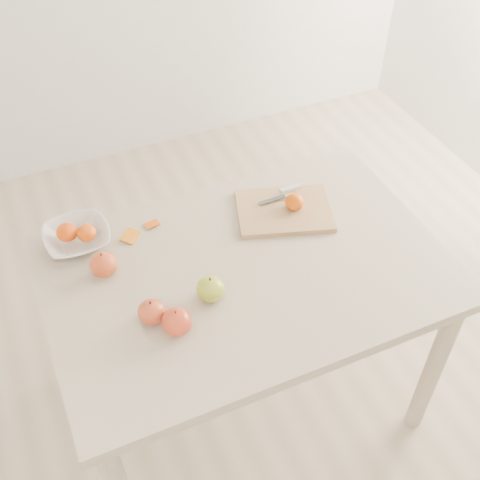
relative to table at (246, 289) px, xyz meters
name	(u,v)px	position (x,y,z in m)	size (l,w,h in m)	color
ground	(245,398)	(0.00, 0.00, -0.65)	(3.50, 3.50, 0.00)	#C6B293
table	(246,289)	(0.00, 0.00, 0.00)	(1.20, 0.80, 0.75)	#C5B195
cutting_board	(284,211)	(0.21, 0.17, 0.11)	(0.31, 0.22, 0.02)	tan
board_tangerine	(294,202)	(0.24, 0.16, 0.14)	(0.06, 0.06, 0.05)	#CF5307
fruit_bowl	(77,238)	(-0.44, 0.30, 0.12)	(0.20, 0.20, 0.05)	white
bowl_tangerine_near	(67,232)	(-0.46, 0.31, 0.15)	(0.06, 0.06, 0.06)	#E54908
bowl_tangerine_far	(87,233)	(-0.41, 0.29, 0.15)	(0.06, 0.06, 0.05)	#E05A07
orange_peel_a	(131,237)	(-0.28, 0.26, 0.10)	(0.06, 0.04, 0.00)	orange
orange_peel_b	(152,225)	(-0.20, 0.29, 0.10)	(0.04, 0.04, 0.00)	#D9520F
paring_knife	(287,191)	(0.26, 0.24, 0.12)	(0.17, 0.04, 0.01)	silver
apple_green	(210,289)	(-0.14, -0.06, 0.14)	(0.08, 0.08, 0.07)	olive
apple_red_d	(152,312)	(-0.32, -0.08, 0.13)	(0.08, 0.08, 0.07)	maroon
apple_red_a	(103,264)	(-0.39, 0.15, 0.14)	(0.08, 0.08, 0.07)	#A21011
apple_red_b	(177,322)	(-0.27, -0.14, 0.14)	(0.08, 0.08, 0.07)	maroon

